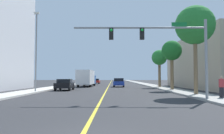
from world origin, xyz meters
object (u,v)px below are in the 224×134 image
street_lamp (36,47)px  palm_near (195,26)px  car_black (65,84)px  car_green (90,82)px  palm_mid (172,52)px  pedestrian (222,87)px  palm_far (159,58)px  car_red (96,81)px  delivery_truck (86,78)px  car_blue (119,82)px  traffic_signal_mast (164,41)px

street_lamp → palm_near: bearing=-13.9°
car_black → car_green: bearing=-94.6°
palm_mid → pedestrian: palm_mid is taller
palm_far → pedestrian: bearing=-88.3°
car_red → street_lamp: bearing=-95.7°
street_lamp → car_black: bearing=61.3°
pedestrian → car_black: bearing=-34.5°
palm_far → delivery_truck: palm_far is taller
car_blue → palm_far: bearing=-21.4°
traffic_signal_mast → palm_far: size_ratio=1.60×
palm_mid → car_black: 14.41m
street_lamp → palm_near: street_lamp is taller
car_black → delivery_truck: bearing=-98.2°
car_green → palm_near: bearing=-64.2°
palm_near → pedestrian: (0.55, -3.59, -5.51)m
street_lamp → palm_far: street_lamp is taller
street_lamp → car_red: 33.67m
car_red → pedestrian: size_ratio=2.78×
street_lamp → palm_near: (16.14, -3.98, 1.47)m
traffic_signal_mast → delivery_truck: (-8.55, 24.16, -2.68)m
palm_mid → car_blue: bearing=121.5°
palm_near → palm_mid: palm_near is taller
street_lamp → car_green: 25.61m
palm_far → palm_near: bearing=-90.0°
palm_mid → pedestrian: 12.06m
street_lamp → palm_mid: size_ratio=1.41×
palm_near → car_green: palm_near is taller
street_lamp → car_green: size_ratio=2.27×
street_lamp → delivery_truck: (3.67, 15.82, -3.40)m
car_green → traffic_signal_mast: bearing=-73.1°
car_black → palm_near: bearing=148.0°
car_green → street_lamp: bearing=-95.7°
car_blue → car_green: size_ratio=1.02×
car_green → pedestrian: 35.17m
car_red → delivery_truck: size_ratio=0.50×
pedestrian → delivery_truck: bearing=-56.1°
traffic_signal_mast → delivery_truck: bearing=109.5°
traffic_signal_mast → palm_far: (3.91, 19.88, 0.54)m
car_green → car_blue: bearing=-58.0°
car_blue → traffic_signal_mast: bearing=-81.4°
street_lamp → palm_near: 16.69m
palm_mid → palm_far: 7.77m
car_red → car_black: size_ratio=1.11×
palm_mid → car_green: bearing=120.7°
traffic_signal_mast → delivery_truck: traffic_signal_mast is taller
traffic_signal_mast → car_red: 42.45m
street_lamp → delivery_truck: size_ratio=0.99×
car_red → car_blue: bearing=-72.4°
palm_near → delivery_truck: palm_near is taller
car_blue → pedestrian: 23.07m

